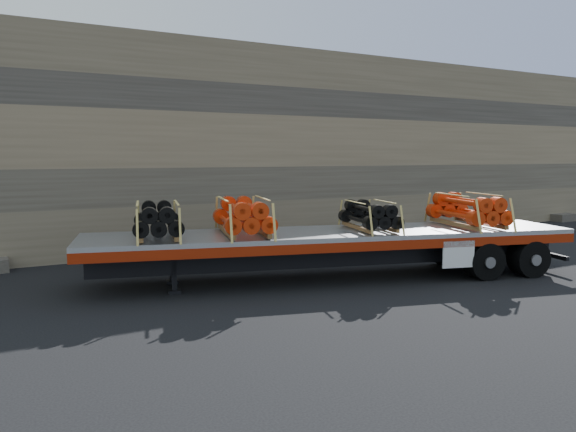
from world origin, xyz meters
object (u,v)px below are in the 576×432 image
(bundle_midrear, at_px, (369,216))
(trailer, at_px, (333,255))
(bundle_rear, at_px, (467,211))
(bundle_midfront, at_px, (243,217))
(bundle_front, at_px, (158,221))

(bundle_midrear, bearing_deg, trailer, -180.00)
(trailer, relative_size, bundle_rear, 5.24)
(trailer, height_order, bundle_midfront, bundle_midfront)
(bundle_midfront, bearing_deg, trailer, 0.00)
(trailer, bearing_deg, bundle_front, -180.00)
(trailer, relative_size, bundle_midfront, 5.24)
(trailer, distance_m, bundle_midfront, 2.57)
(trailer, height_order, bundle_midrear, bundle_midrear)
(trailer, relative_size, bundle_front, 5.69)
(bundle_midrear, relative_size, bundle_rear, 0.84)
(trailer, height_order, bundle_front, bundle_front)
(bundle_midfront, bearing_deg, bundle_front, -180.00)
(trailer, height_order, bundle_rear, bundle_rear)
(bundle_front, bearing_deg, bundle_midrear, 0.00)
(bundle_front, distance_m, bundle_midrear, 5.38)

